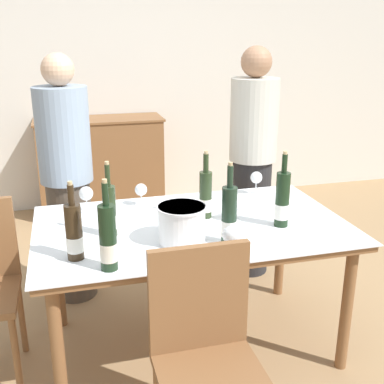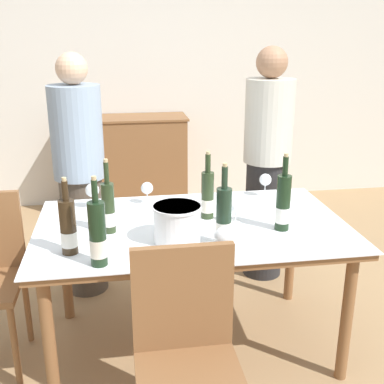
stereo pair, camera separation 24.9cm
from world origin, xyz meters
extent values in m
plane|color=#A37F56|center=(0.00, 0.00, 0.00)|extent=(12.00, 12.00, 0.00)
cube|color=silver|center=(0.00, 2.61, 1.40)|extent=(8.00, 0.10, 2.80)
cube|color=brown|center=(-0.29, 2.32, 0.46)|extent=(1.17, 0.44, 0.92)
cube|color=brown|center=(-0.29, 2.32, 0.93)|extent=(1.20, 0.46, 0.02)
cylinder|color=brown|center=(-0.72, -0.40, 0.35)|extent=(0.06, 0.06, 0.71)
cylinder|color=brown|center=(0.72, -0.40, 0.35)|extent=(0.06, 0.06, 0.71)
cylinder|color=brown|center=(-0.72, 0.40, 0.35)|extent=(0.06, 0.06, 0.71)
cylinder|color=brown|center=(0.72, 0.40, 0.35)|extent=(0.06, 0.06, 0.71)
cube|color=brown|center=(0.00, 0.00, 0.72)|extent=(1.61, 0.96, 0.04)
cube|color=white|center=(0.00, 0.00, 0.75)|extent=(1.64, 0.99, 0.01)
cylinder|color=white|center=(-0.11, -0.20, 0.84)|extent=(0.23, 0.23, 0.18)
cylinder|color=white|center=(-0.11, -0.20, 0.93)|extent=(0.24, 0.24, 0.01)
cylinder|color=#28381E|center=(0.10, 0.08, 0.88)|extent=(0.07, 0.07, 0.26)
cylinder|color=silver|center=(0.10, 0.08, 0.82)|extent=(0.07, 0.07, 0.07)
cylinder|color=#28381E|center=(0.10, 0.08, 1.06)|extent=(0.03, 0.03, 0.10)
cylinder|color=tan|center=(0.10, 0.08, 1.11)|extent=(0.02, 0.02, 0.02)
cylinder|color=black|center=(-0.47, -0.40, 0.89)|extent=(0.07, 0.07, 0.29)
cylinder|color=silver|center=(-0.47, -0.40, 0.83)|extent=(0.08, 0.08, 0.08)
cylinder|color=black|center=(-0.47, -0.40, 1.09)|extent=(0.03, 0.03, 0.10)
cylinder|color=tan|center=(-0.47, -0.40, 1.15)|extent=(0.02, 0.02, 0.02)
cylinder|color=#1E3323|center=(0.11, -0.28, 0.89)|extent=(0.07, 0.07, 0.28)
cylinder|color=white|center=(0.11, -0.28, 0.83)|extent=(0.07, 0.07, 0.08)
cylinder|color=#1E3323|center=(0.11, -0.28, 1.09)|extent=(0.03, 0.03, 0.10)
cylinder|color=tan|center=(0.11, -0.28, 1.15)|extent=(0.02, 0.02, 0.02)
cylinder|color=#332314|center=(-0.61, -0.25, 0.88)|extent=(0.07, 0.07, 0.26)
cylinder|color=white|center=(-0.61, -0.25, 0.82)|extent=(0.08, 0.08, 0.07)
cylinder|color=#332314|center=(-0.61, -0.25, 1.05)|extent=(0.03, 0.03, 0.09)
cylinder|color=tan|center=(-0.61, -0.25, 1.10)|extent=(0.02, 0.02, 0.02)
cylinder|color=black|center=(0.45, -0.14, 0.89)|extent=(0.07, 0.07, 0.29)
cylinder|color=white|center=(0.45, -0.14, 0.83)|extent=(0.07, 0.07, 0.08)
cylinder|color=black|center=(0.45, -0.14, 1.09)|extent=(0.03, 0.03, 0.10)
cylinder|color=tan|center=(0.45, -0.14, 1.14)|extent=(0.02, 0.02, 0.02)
cylinder|color=#28381E|center=(-0.43, -0.04, 0.88)|extent=(0.07, 0.07, 0.26)
cylinder|color=white|center=(-0.43, -0.04, 0.82)|extent=(0.07, 0.07, 0.07)
cylinder|color=#28381E|center=(-0.43, -0.04, 1.06)|extent=(0.02, 0.02, 0.11)
cylinder|color=tan|center=(-0.43, -0.04, 1.12)|extent=(0.02, 0.02, 0.02)
cylinder|color=white|center=(0.08, -0.39, 0.75)|extent=(0.06, 0.06, 0.00)
cylinder|color=white|center=(0.08, -0.39, 0.78)|extent=(0.01, 0.01, 0.06)
sphere|color=white|center=(0.08, -0.39, 0.84)|extent=(0.09, 0.09, 0.09)
cylinder|color=white|center=(0.23, -0.01, 0.75)|extent=(0.06, 0.06, 0.00)
cylinder|color=white|center=(0.23, -0.01, 0.78)|extent=(0.01, 0.01, 0.06)
sphere|color=white|center=(0.23, -0.01, 0.84)|extent=(0.08, 0.08, 0.08)
cylinder|color=white|center=(-0.53, 0.33, 0.75)|extent=(0.07, 0.07, 0.00)
cylinder|color=white|center=(-0.53, 0.33, 0.79)|extent=(0.01, 0.01, 0.08)
sphere|color=white|center=(-0.53, 0.33, 0.86)|extent=(0.08, 0.08, 0.08)
cylinder|color=white|center=(-0.21, 0.36, 0.75)|extent=(0.07, 0.07, 0.00)
cylinder|color=white|center=(-0.21, 0.36, 0.79)|extent=(0.01, 0.01, 0.07)
sphere|color=white|center=(-0.21, 0.36, 0.85)|extent=(0.07, 0.07, 0.07)
cylinder|color=white|center=(0.52, 0.38, 0.75)|extent=(0.07, 0.07, 0.00)
cylinder|color=white|center=(0.52, 0.38, 0.79)|extent=(0.01, 0.01, 0.08)
sphere|color=white|center=(0.52, 0.38, 0.86)|extent=(0.07, 0.07, 0.07)
cylinder|color=brown|center=(-0.93, -0.18, 0.23)|extent=(0.03, 0.03, 0.45)
cylinder|color=brown|center=(-0.93, 0.18, 0.23)|extent=(0.03, 0.03, 0.45)
cube|color=brown|center=(-0.14, -0.81, 0.43)|extent=(0.42, 0.42, 0.04)
cube|color=brown|center=(-0.14, -0.62, 0.68)|extent=(0.42, 0.04, 0.47)
cylinder|color=#51473D|center=(-0.62, 0.75, 0.41)|extent=(0.28, 0.28, 0.82)
cylinder|color=#8C9EB2|center=(-0.62, 0.75, 1.11)|extent=(0.33, 0.33, 0.59)
sphere|color=#DBAD89|center=(-0.62, 0.75, 1.51)|extent=(0.20, 0.20, 0.20)
cylinder|color=#262628|center=(0.65, 0.78, 0.43)|extent=(0.28, 0.28, 0.86)
cylinder|color=beige|center=(0.65, 0.78, 1.14)|extent=(0.33, 0.33, 0.56)
sphere|color=#A37556|center=(0.65, 0.78, 1.53)|extent=(0.21, 0.21, 0.21)
camera|label=1|loc=(-0.61, -2.28, 1.72)|focal=45.00mm
camera|label=2|loc=(-0.37, -2.33, 1.72)|focal=45.00mm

